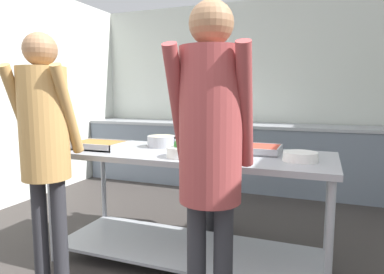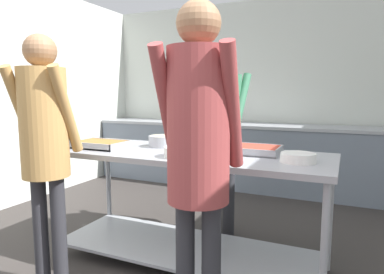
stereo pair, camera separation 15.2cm
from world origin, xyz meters
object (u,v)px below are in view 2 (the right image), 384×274
object	(u,v)px
plate_stack	(298,158)
guest_serving_right	(44,133)
sauce_pan	(163,141)
guest_serving_left	(198,140)
serving_tray_roast	(250,150)
serving_tray_vegetables	(101,144)
broccoli_bowl	(182,150)
water_bottle	(212,114)
cook_behind_counter	(222,123)

from	to	relation	value
plate_stack	guest_serving_right	xyz separation A→B (m)	(-1.53, -0.61, 0.15)
sauce_pan	guest_serving_left	xyz separation A→B (m)	(0.73, -0.96, 0.17)
guest_serving_left	guest_serving_right	xyz separation A→B (m)	(-1.16, 0.14, -0.03)
sauce_pan	serving_tray_roast	distance (m)	0.74
plate_stack	guest_serving_left	xyz separation A→B (m)	(-0.37, -0.75, 0.19)
guest_serving_left	serving_tray_roast	bearing A→B (deg)	89.82
sauce_pan	plate_stack	bearing A→B (deg)	-11.03
serving_tray_vegetables	sauce_pan	distance (m)	0.51
broccoli_bowl	water_bottle	size ratio (longest dim) A/B	0.96
serving_tray_vegetables	serving_tray_roast	distance (m)	1.20
sauce_pan	serving_tray_roast	size ratio (longest dim) A/B	0.85
sauce_pan	broccoli_bowl	distance (m)	0.49
plate_stack	cook_behind_counter	bearing A→B (deg)	136.85
serving_tray_roast	water_bottle	world-z (taller)	water_bottle
broccoli_bowl	guest_serving_right	distance (m)	0.92
broccoli_bowl	guest_serving_right	size ratio (longest dim) A/B	0.15
serving_tray_roast	guest_serving_right	bearing A→B (deg)	-145.13
broccoli_bowl	cook_behind_counter	world-z (taller)	cook_behind_counter
serving_tray_roast	plate_stack	size ratio (longest dim) A/B	1.93
water_bottle	broccoli_bowl	bearing A→B (deg)	-73.42
sauce_pan	serving_tray_roast	bearing A→B (deg)	-0.84
broccoli_bowl	serving_tray_roast	xyz separation A→B (m)	(0.39, 0.34, -0.02)
guest_serving_right	cook_behind_counter	bearing A→B (deg)	59.99
sauce_pan	plate_stack	distance (m)	1.13
plate_stack	guest_serving_right	bearing A→B (deg)	-158.42
serving_tray_vegetables	guest_serving_left	world-z (taller)	guest_serving_left
serving_tray_vegetables	guest_serving_left	bearing A→B (deg)	-31.09
sauce_pan	guest_serving_right	size ratio (longest dim) A/B	0.22
sauce_pan	plate_stack	xyz separation A→B (m)	(1.10, -0.22, -0.02)
serving_tray_roast	guest_serving_right	world-z (taller)	guest_serving_right
broccoli_bowl	sauce_pan	bearing A→B (deg)	134.90
guest_serving_left	cook_behind_counter	xyz separation A→B (m)	(-0.40, 1.47, -0.05)
guest_serving_right	cook_behind_counter	xyz separation A→B (m)	(0.77, 1.33, -0.01)
guest_serving_right	cook_behind_counter	world-z (taller)	same
broccoli_bowl	plate_stack	size ratio (longest dim) A/B	1.14
serving_tray_vegetables	guest_serving_left	size ratio (longest dim) A/B	0.24
sauce_pan	guest_serving_left	world-z (taller)	guest_serving_left
cook_behind_counter	water_bottle	xyz separation A→B (m)	(-0.76, 1.74, -0.03)
serving_tray_vegetables	sauce_pan	world-z (taller)	sauce_pan
serving_tray_vegetables	water_bottle	bearing A→B (deg)	89.69
sauce_pan	plate_stack	size ratio (longest dim) A/B	1.64
cook_behind_counter	serving_tray_roast	bearing A→B (deg)	-52.29
plate_stack	serving_tray_roast	bearing A→B (deg)	151.01
plate_stack	water_bottle	world-z (taller)	water_bottle
guest_serving_left	broccoli_bowl	bearing A→B (deg)	122.10
plate_stack	guest_serving_left	distance (m)	0.85
sauce_pan	water_bottle	bearing A→B (deg)	100.68
sauce_pan	guest_serving_left	distance (m)	1.22
broccoli_bowl	serving_tray_vegetables	bearing A→B (deg)	173.25
serving_tray_roast	cook_behind_counter	xyz separation A→B (m)	(-0.40, 0.51, 0.14)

